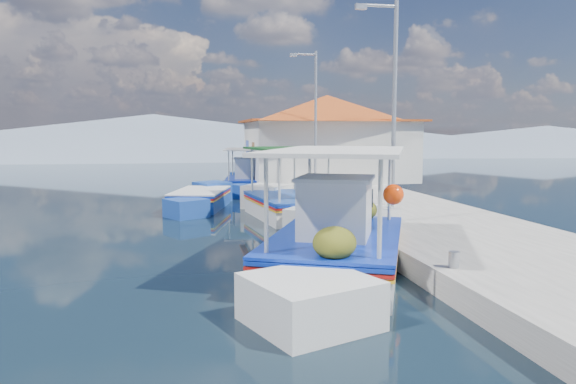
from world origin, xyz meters
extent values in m
plane|color=black|center=(0.00, 0.00, 0.00)|extent=(160.00, 160.00, 0.00)
cube|color=#AEAAA3|center=(5.90, 6.00, 0.25)|extent=(5.00, 44.00, 0.50)
cylinder|color=#A5A8AD|center=(3.80, -3.00, 0.65)|extent=(0.20, 0.20, 0.30)
cylinder|color=#A5A8AD|center=(3.80, 2.00, 0.65)|extent=(0.20, 0.20, 0.30)
cylinder|color=#A5A8AD|center=(3.80, 8.00, 0.65)|extent=(0.20, 0.20, 0.30)
cylinder|color=#A5A8AD|center=(3.80, 14.00, 0.65)|extent=(0.20, 0.20, 0.30)
cube|color=silver|center=(2.09, -1.16, 0.25)|extent=(4.27, 5.50, 1.08)
cube|color=silver|center=(0.77, 1.81, 0.38)|extent=(2.32, 2.32, 1.19)
cube|color=silver|center=(3.37, -4.04, 0.25)|extent=(2.25, 2.25, 1.02)
cube|color=#0C2BA2|center=(2.09, -1.16, 0.75)|extent=(4.40, 5.67, 0.07)
cube|color=#AF120F|center=(2.09, -1.16, 0.66)|extent=(4.40, 5.67, 0.06)
cube|color=yellow|center=(2.09, -1.16, 0.58)|extent=(4.40, 5.67, 0.05)
cube|color=#0C2BA2|center=(2.09, -1.16, 0.83)|extent=(4.40, 5.63, 0.06)
cube|color=brown|center=(2.09, -1.16, 0.79)|extent=(4.05, 5.33, 0.06)
cube|color=silver|center=(2.23, -1.47, 1.42)|extent=(1.85, 1.90, 1.25)
cube|color=silver|center=(2.23, -1.47, 2.06)|extent=(2.01, 2.06, 0.07)
cylinder|color=beige|center=(0.35, 0.32, 1.70)|extent=(0.08, 0.08, 1.81)
cylinder|color=beige|center=(2.17, 1.13, 1.70)|extent=(0.08, 0.08, 1.81)
cylinder|color=beige|center=(2.02, -3.45, 1.70)|extent=(0.08, 0.08, 1.81)
cylinder|color=beige|center=(3.84, -2.64, 1.70)|extent=(0.08, 0.08, 1.81)
cube|color=silver|center=(2.09, -1.16, 2.60)|extent=(4.39, 5.55, 0.08)
ellipsoid|color=#444713|center=(1.04, 0.10, 1.12)|extent=(0.86, 0.95, 0.65)
ellipsoid|color=#444713|center=(1.53, 0.94, 1.06)|extent=(0.72, 0.80, 0.54)
ellipsoid|color=#444713|center=(3.13, -2.93, 1.08)|extent=(0.77, 0.85, 0.58)
sphere|color=#F63C07|center=(2.85, -0.08, 1.64)|extent=(0.45, 0.45, 0.45)
cube|color=silver|center=(2.42, 6.16, 0.23)|extent=(2.63, 4.17, 1.00)
cube|color=silver|center=(2.79, 8.76, 0.36)|extent=(2.12, 2.12, 1.10)
cube|color=silver|center=(2.07, 3.64, 0.23)|extent=(2.06, 2.06, 0.95)
cube|color=#0C2BA2|center=(2.42, 6.16, 0.69)|extent=(2.71, 4.29, 0.06)
cube|color=#AF120F|center=(2.42, 6.16, 0.61)|extent=(2.71, 4.29, 0.05)
cube|color=yellow|center=(2.42, 6.16, 0.54)|extent=(2.71, 4.29, 0.04)
cube|color=#193F96|center=(2.42, 6.16, 0.77)|extent=(2.72, 4.25, 0.05)
cube|color=brown|center=(2.42, 6.16, 0.74)|extent=(2.45, 4.06, 0.05)
cylinder|color=beige|center=(1.82, 7.90, 1.58)|extent=(0.07, 0.07, 1.68)
cylinder|color=beige|center=(3.49, 7.67, 1.58)|extent=(0.07, 0.07, 1.68)
cylinder|color=beige|center=(1.36, 4.65, 1.58)|extent=(0.07, 0.07, 1.68)
cylinder|color=beige|center=(3.03, 4.41, 1.58)|extent=(0.07, 0.07, 1.68)
cube|color=#0B3A12|center=(2.42, 6.16, 2.42)|extent=(2.73, 4.18, 0.07)
cube|color=#193F96|center=(-0.53, 9.06, 0.21)|extent=(2.54, 3.65, 0.92)
cube|color=#193F96|center=(-1.09, 11.21, 0.33)|extent=(1.73, 1.73, 1.02)
cube|color=#193F96|center=(0.02, 6.98, 0.21)|extent=(1.68, 1.68, 0.88)
cube|color=#0C2BA2|center=(-0.53, 9.06, 0.64)|extent=(2.61, 3.76, 0.06)
cube|color=#AF120F|center=(-0.53, 9.06, 0.56)|extent=(2.61, 3.76, 0.05)
cube|color=yellow|center=(-0.53, 9.06, 0.50)|extent=(2.61, 3.76, 0.04)
cube|color=silver|center=(-0.53, 9.06, 0.71)|extent=(2.62, 3.74, 0.05)
cube|color=brown|center=(-0.53, 9.06, 0.68)|extent=(2.38, 3.55, 0.05)
cube|color=#193F96|center=(1.93, 14.66, 0.20)|extent=(2.47, 3.99, 0.88)
cube|color=#193F96|center=(1.57, 17.14, 0.32)|extent=(1.97, 1.97, 0.98)
cube|color=#193F96|center=(2.28, 12.27, 0.20)|extent=(1.91, 1.91, 0.84)
cube|color=#0C2BA2|center=(1.93, 14.66, 0.61)|extent=(2.55, 4.11, 0.06)
cube|color=#AF120F|center=(1.93, 14.66, 0.54)|extent=(2.55, 4.11, 0.05)
cube|color=yellow|center=(1.93, 14.66, 0.47)|extent=(2.55, 4.11, 0.04)
cube|color=#0C2BA2|center=(1.93, 14.66, 0.68)|extent=(2.56, 4.07, 0.05)
cube|color=brown|center=(1.93, 14.66, 0.65)|extent=(2.31, 3.89, 0.05)
cube|color=silver|center=(1.97, 14.39, 1.16)|extent=(1.24, 1.35, 1.02)
cube|color=silver|center=(1.97, 14.39, 1.69)|extent=(1.35, 1.46, 0.06)
cylinder|color=beige|center=(0.93, 16.11, 1.39)|extent=(0.07, 0.07, 1.49)
cylinder|color=beige|center=(2.47, 16.33, 1.39)|extent=(0.07, 0.07, 1.49)
cylinder|color=beige|center=(1.38, 12.99, 1.39)|extent=(0.07, 0.07, 1.49)
cylinder|color=beige|center=(2.93, 13.22, 1.39)|extent=(0.07, 0.07, 1.49)
cube|color=silver|center=(1.93, 14.66, 2.14)|extent=(2.57, 4.00, 0.07)
cube|color=silver|center=(6.20, 15.00, 2.00)|extent=(8.00, 6.00, 3.00)
cube|color=#A34316|center=(6.20, 15.00, 3.55)|extent=(8.64, 6.48, 0.10)
pyramid|color=#A34316|center=(6.20, 15.00, 4.20)|extent=(10.49, 10.49, 1.40)
cube|color=brown|center=(2.22, 14.00, 1.50)|extent=(0.06, 1.00, 2.00)
cube|color=#0C2BA2|center=(2.22, 16.50, 2.10)|extent=(0.06, 1.20, 0.90)
cylinder|color=#A5A8AD|center=(4.60, 2.00, 3.50)|extent=(0.12, 0.12, 6.00)
cylinder|color=#A5A8AD|center=(4.10, 2.00, 6.35)|extent=(1.00, 0.08, 0.08)
cube|color=#A5A8AD|center=(3.60, 2.00, 6.30)|extent=(0.30, 0.14, 0.14)
cylinder|color=#A5A8AD|center=(4.60, 11.00, 3.50)|extent=(0.12, 0.12, 6.00)
cylinder|color=#A5A8AD|center=(4.10, 11.00, 6.35)|extent=(1.00, 0.08, 0.08)
cube|color=#A5A8AD|center=(3.60, 11.00, 6.30)|extent=(0.30, 0.14, 0.14)
cone|color=slate|center=(-5.00, 56.00, 2.45)|extent=(96.00, 96.00, 5.50)
cone|color=slate|center=(25.00, 56.00, 1.60)|extent=(76.80, 76.80, 3.80)
cone|color=slate|center=(50.00, 56.00, 1.80)|extent=(89.60, 89.60, 4.20)
camera|label=1|loc=(-1.02, -11.81, 3.00)|focal=32.92mm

